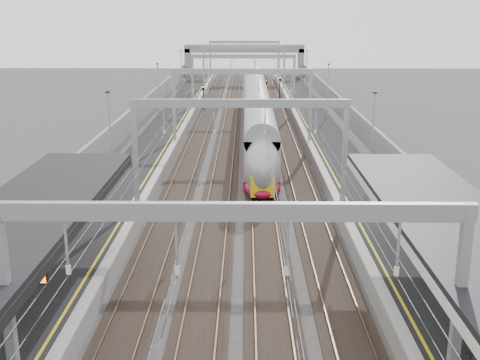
{
  "coord_description": "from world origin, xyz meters",
  "views": [
    {
      "loc": [
        0.38,
        -13.19,
        12.44
      ],
      "look_at": [
        0.0,
        23.38,
        2.29
      ],
      "focal_mm": 45.0,
      "sensor_mm": 36.0,
      "label": 1
    }
  ],
  "objects_px": {
    "overbridge": "(244,53)",
    "bench": "(473,339)",
    "signal_green": "(204,93)",
    "train": "(257,120)"
  },
  "relations": [
    {
      "from": "overbridge",
      "to": "signal_green",
      "type": "height_order",
      "value": "overbridge"
    },
    {
      "from": "train",
      "to": "overbridge",
      "type": "bearing_deg",
      "value": 91.63
    },
    {
      "from": "signal_green",
      "to": "bench",
      "type": "bearing_deg",
      "value": -77.29
    },
    {
      "from": "overbridge",
      "to": "train",
      "type": "height_order",
      "value": "overbridge"
    },
    {
      "from": "overbridge",
      "to": "signal_green",
      "type": "relative_size",
      "value": 6.33
    },
    {
      "from": "overbridge",
      "to": "train",
      "type": "relative_size",
      "value": 0.47
    },
    {
      "from": "overbridge",
      "to": "bench",
      "type": "distance_m",
      "value": 94.92
    },
    {
      "from": "train",
      "to": "bench",
      "type": "relative_size",
      "value": 26.38
    },
    {
      "from": "overbridge",
      "to": "bench",
      "type": "height_order",
      "value": "overbridge"
    },
    {
      "from": "train",
      "to": "signal_green",
      "type": "bearing_deg",
      "value": 110.44
    }
  ]
}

